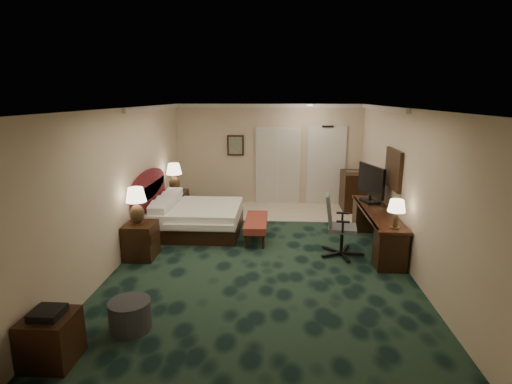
# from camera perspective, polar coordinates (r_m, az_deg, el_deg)

# --- Properties ---
(floor) EXTENTS (5.00, 7.50, 0.00)m
(floor) POSITION_cam_1_polar(r_m,az_deg,el_deg) (7.59, 0.96, -8.91)
(floor) COLOR black
(floor) RESTS_ON ground
(ceiling) EXTENTS (5.00, 7.50, 0.00)m
(ceiling) POSITION_cam_1_polar(r_m,az_deg,el_deg) (7.02, 1.05, 11.91)
(ceiling) COLOR silver
(ceiling) RESTS_ON wall_back
(wall_back) EXTENTS (5.00, 0.00, 2.70)m
(wall_back) POSITION_cam_1_polar(r_m,az_deg,el_deg) (10.88, 1.84, 5.35)
(wall_back) COLOR #C8AB92
(wall_back) RESTS_ON ground
(wall_front) EXTENTS (5.00, 0.00, 2.70)m
(wall_front) POSITION_cam_1_polar(r_m,az_deg,el_deg) (3.62, -1.55, -11.81)
(wall_front) COLOR #C8AB92
(wall_front) RESTS_ON ground
(wall_left) EXTENTS (0.00, 7.50, 2.70)m
(wall_left) POSITION_cam_1_polar(r_m,az_deg,el_deg) (7.70, -17.92, 1.27)
(wall_left) COLOR #C8AB92
(wall_left) RESTS_ON ground
(wall_right) EXTENTS (0.00, 7.50, 2.70)m
(wall_right) POSITION_cam_1_polar(r_m,az_deg,el_deg) (7.51, 20.43, 0.78)
(wall_right) COLOR #C8AB92
(wall_right) RESTS_ON ground
(crown_molding) EXTENTS (5.00, 7.50, 0.10)m
(crown_molding) POSITION_cam_1_polar(r_m,az_deg,el_deg) (7.02, 1.05, 11.51)
(crown_molding) COLOR silver
(crown_molding) RESTS_ON wall_back
(tile_patch) EXTENTS (3.20, 1.70, 0.01)m
(tile_patch) POSITION_cam_1_polar(r_m,az_deg,el_deg) (10.34, 6.65, -2.79)
(tile_patch) COLOR beige
(tile_patch) RESTS_ON ground
(headboard) EXTENTS (0.12, 2.00, 1.40)m
(headboard) POSITION_cam_1_polar(r_m,az_deg,el_deg) (8.74, -14.92, -1.49)
(headboard) COLOR #4B1018
(headboard) RESTS_ON ground
(entry_door) EXTENTS (1.02, 0.06, 2.18)m
(entry_door) POSITION_cam_1_polar(r_m,az_deg,el_deg) (10.96, 9.97, 3.63)
(entry_door) COLOR silver
(entry_door) RESTS_ON ground
(closet_doors) EXTENTS (1.20, 0.06, 2.10)m
(closet_doors) POSITION_cam_1_polar(r_m,az_deg,el_deg) (10.88, 3.14, 3.74)
(closet_doors) COLOR beige
(closet_doors) RESTS_ON ground
(wall_art) EXTENTS (0.45, 0.06, 0.55)m
(wall_art) POSITION_cam_1_polar(r_m,az_deg,el_deg) (10.86, -2.94, 6.67)
(wall_art) COLOR #466057
(wall_art) RESTS_ON wall_back
(wall_mirror) EXTENTS (0.05, 0.95, 0.75)m
(wall_mirror) POSITION_cam_1_polar(r_m,az_deg,el_deg) (8.03, 19.05, 3.12)
(wall_mirror) COLOR white
(wall_mirror) RESTS_ON wall_right
(bed) EXTENTS (1.85, 1.71, 0.59)m
(bed) POSITION_cam_1_polar(r_m,az_deg,el_deg) (8.82, -8.33, -3.78)
(bed) COLOR white
(bed) RESTS_ON ground
(nightstand_near) EXTENTS (0.52, 0.60, 0.65)m
(nightstand_near) POSITION_cam_1_polar(r_m,az_deg,el_deg) (7.64, -16.10, -6.68)
(nightstand_near) COLOR black
(nightstand_near) RESTS_ON ground
(nightstand_far) EXTENTS (0.52, 0.59, 0.64)m
(nightstand_far) POSITION_cam_1_polar(r_m,az_deg,el_deg) (9.98, -11.32, -1.69)
(nightstand_far) COLOR black
(nightstand_far) RESTS_ON ground
(lamp_near) EXTENTS (0.45, 0.45, 0.68)m
(lamp_near) POSITION_cam_1_polar(r_m,az_deg,el_deg) (7.41, -16.69, -1.95)
(lamp_near) COLOR black
(lamp_near) RESTS_ON nightstand_near
(lamp_far) EXTENTS (0.47, 0.47, 0.69)m
(lamp_far) POSITION_cam_1_polar(r_m,az_deg,el_deg) (9.78, -11.59, 2.02)
(lamp_far) COLOR black
(lamp_far) RESTS_ON nightstand_far
(bed_bench) EXTENTS (0.44, 1.27, 0.43)m
(bed_bench) POSITION_cam_1_polar(r_m,az_deg,el_deg) (8.31, 0.01, -5.30)
(bed_bench) COLOR maroon
(bed_bench) RESTS_ON ground
(ottoman) EXTENTS (0.58, 0.58, 0.38)m
(ottoman) POSITION_cam_1_polar(r_m,az_deg,el_deg) (5.55, -17.53, -16.40)
(ottoman) COLOR #2C2C2E
(ottoman) RESTS_ON ground
(side_table) EXTENTS (0.53, 0.53, 0.57)m
(side_table) POSITION_cam_1_polar(r_m,az_deg,el_deg) (5.22, -27.22, -18.18)
(side_table) COLOR black
(side_table) RESTS_ON ground
(desk) EXTENTS (0.55, 2.53, 0.73)m
(desk) POSITION_cam_1_polar(r_m,az_deg,el_deg) (8.19, 16.82, -5.07)
(desk) COLOR black
(desk) RESTS_ON ground
(tv) EXTENTS (0.36, 1.00, 0.79)m
(tv) POSITION_cam_1_polar(r_m,az_deg,el_deg) (8.60, 16.10, 1.11)
(tv) COLOR black
(tv) RESTS_ON desk
(desk_lamp) EXTENTS (0.37, 0.37, 0.51)m
(desk_lamp) POSITION_cam_1_polar(r_m,az_deg,el_deg) (7.05, 19.38, -3.00)
(desk_lamp) COLOR black
(desk_lamp) RESTS_ON desk
(desk_chair) EXTENTS (0.76, 0.72, 1.16)m
(desk_chair) POSITION_cam_1_polar(r_m,az_deg,el_deg) (7.54, 12.24, -4.69)
(desk_chair) COLOR #4E4E4E
(desk_chair) RESTS_ON ground
(minibar) EXTENTS (0.52, 0.94, 0.99)m
(minibar) POSITION_cam_1_polar(r_m,az_deg,el_deg) (10.66, 13.57, 0.13)
(minibar) COLOR black
(minibar) RESTS_ON ground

